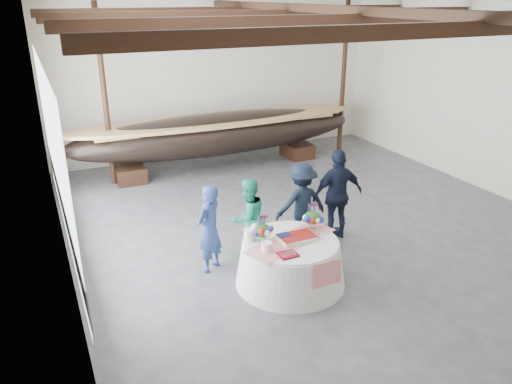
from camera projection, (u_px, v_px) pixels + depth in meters
name	position (u px, v px, depth m)	size (l,w,h in m)	color
floor	(319.00, 227.00, 10.65)	(10.00, 12.00, 0.01)	#3D3D42
wall_back	(217.00, 79.00, 14.87)	(10.00, 0.02, 4.50)	silver
wall_left	(54.00, 157.00, 7.87)	(0.02, 12.00, 4.50)	silver
wall_right	(505.00, 102.00, 11.75)	(0.02, 12.00, 4.50)	silver
ceiling	(330.00, 2.00, 8.98)	(10.00, 12.00, 0.01)	white
pavilion_structure	(307.00, 28.00, 9.82)	(9.80, 11.76, 4.50)	black
open_bay	(56.00, 163.00, 8.90)	(0.03, 7.00, 3.20)	silver
longboat_display	(218.00, 133.00, 13.89)	(8.44, 1.69, 1.58)	black
banquet_table	(290.00, 262.00, 8.47)	(1.88, 1.88, 0.80)	silver
tabletop_items	(287.00, 229.00, 8.39)	(1.82, 1.11, 0.40)	red
guest_woman_blue	(209.00, 229.00, 8.75)	(0.59, 0.39, 1.62)	navy
guest_woman_teal	(248.00, 218.00, 9.27)	(0.74, 0.58, 1.53)	#1D997C
guest_man_left	(301.00, 203.00, 9.78)	(1.06, 0.61, 1.64)	black
guest_man_right	(337.00, 195.00, 9.89)	(1.09, 0.46, 1.87)	black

